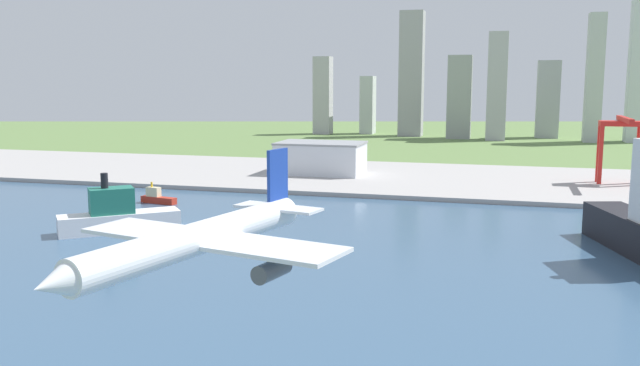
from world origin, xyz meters
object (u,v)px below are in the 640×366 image
Objects in this scene: airplane_landing at (198,239)px; port_crane_red at (621,136)px; ferry_boat at (117,215)px; warehouse_main at (321,158)px; tugboat_small at (157,197)px.

airplane_landing is 0.97× the size of port_crane_red.
ferry_boat reaches higher than warehouse_main.
warehouse_main is at bearing -179.32° from port_crane_red.
port_crane_red is at bearing 39.41° from ferry_boat.
tugboat_small is 252.40m from port_crane_red.
warehouse_main is (-171.94, -2.03, -17.38)m from port_crane_red.
ferry_boat is 173.67m from warehouse_main.
tugboat_small is at bearing 105.02° from ferry_boat.
airplane_landing is 260.21m from tugboat_small.
ferry_boat is at bearing -74.98° from tugboat_small.
warehouse_main is at bearing 77.72° from ferry_boat.
ferry_boat is at bearing -102.28° from warehouse_main.
port_crane_red is at bearing 0.68° from warehouse_main.
tugboat_small is 121.48m from warehouse_main.
port_crane_red is 0.83× the size of warehouse_main.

